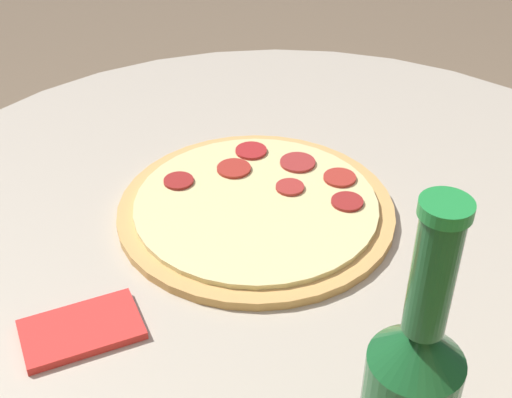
{
  "coord_description": "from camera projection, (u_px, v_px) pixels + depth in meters",
  "views": [
    {
      "loc": [
        0.15,
        0.57,
        1.21
      ],
      "look_at": [
        0.02,
        -0.05,
        0.75
      ],
      "focal_mm": 50.0,
      "sensor_mm": 36.0,
      "label": 1
    }
  ],
  "objects": [
    {
      "name": "table",
      "position": [
        285.0,
        346.0,
        0.85
      ],
      "size": [
        0.97,
        0.97,
        0.73
      ],
      "color": "#B2A893",
      "rests_on": "ground_plane"
    },
    {
      "name": "pizza",
      "position": [
        257.0,
        207.0,
        0.79
      ],
      "size": [
        0.31,
        0.31,
        0.02
      ],
      "color": "tan",
      "rests_on": "table"
    },
    {
      "name": "napkin",
      "position": [
        81.0,
        330.0,
        0.64
      ],
      "size": [
        0.12,
        0.08,
        0.01
      ],
      "color": "red",
      "rests_on": "table"
    }
  ]
}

